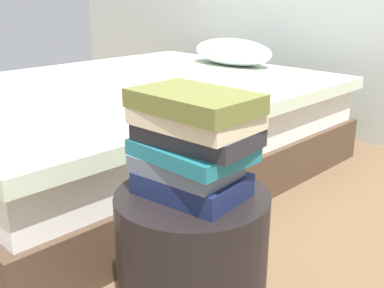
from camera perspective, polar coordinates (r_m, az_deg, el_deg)
The scene contains 8 objects.
bed at distance 2.40m, azimuth -7.37°, elevation 2.30°, with size 1.55×2.02×0.62m.
side_table at distance 1.21m, azimuth -0.00°, elevation -15.72°, with size 0.38×0.38×0.44m, color black.
book_navy at distance 1.09m, azimuth 0.04°, elevation -5.02°, with size 0.24×0.18×0.05m, color #19234C.
book_slate at distance 1.07m, azimuth -0.82°, elevation -2.66°, with size 0.24×0.16×0.04m, color slate.
book_teal at distance 1.05m, azimuth 0.00°, elevation -0.89°, with size 0.26×0.19×0.04m, color #1E727F.
book_charcoal at distance 1.05m, azimuth 0.60°, elevation 1.22°, with size 0.27×0.16×0.04m, color #28282D.
book_cream at distance 1.03m, azimuth 0.45°, elevation 3.26°, with size 0.27×0.18×0.04m, color beige.
book_olive at distance 1.01m, azimuth 0.24°, elevation 5.39°, with size 0.28×0.18×0.04m, color olive.
Camera 1 is at (0.71, -0.70, 0.91)m, focal length 42.78 mm.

